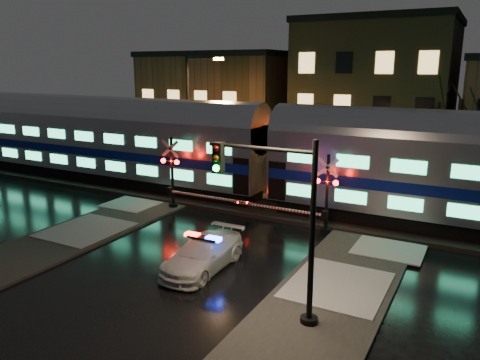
# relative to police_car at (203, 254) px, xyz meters

# --- Properties ---
(ground) EXTENTS (120.00, 120.00, 0.00)m
(ground) POSITION_rel_police_car_xyz_m (-1.12, 3.94, -0.67)
(ground) COLOR black
(ground) RESTS_ON ground
(ballast) EXTENTS (90.00, 4.20, 0.24)m
(ballast) POSITION_rel_police_car_xyz_m (-1.12, 8.94, -0.55)
(ballast) COLOR black
(ballast) RESTS_ON ground
(sidewalk_left) EXTENTS (4.00, 20.00, 0.12)m
(sidewalk_left) POSITION_rel_police_car_xyz_m (-7.62, -2.06, -0.61)
(sidewalk_left) COLOR #2D2D2D
(sidewalk_left) RESTS_ON ground
(sidewalk_right) EXTENTS (4.00, 20.00, 0.12)m
(sidewalk_right) POSITION_rel_police_car_xyz_m (5.38, -2.06, -0.61)
(sidewalk_right) COLOR #2D2D2D
(sidewalk_right) RESTS_ON ground
(building_left) EXTENTS (14.00, 10.00, 9.00)m
(building_left) POSITION_rel_police_car_xyz_m (-14.12, 25.94, 3.83)
(building_left) COLOR brown
(building_left) RESTS_ON ground
(building_mid) EXTENTS (12.00, 11.00, 11.50)m
(building_mid) POSITION_rel_police_car_xyz_m (0.88, 26.44, 5.08)
(building_mid) COLOR brown
(building_mid) RESTS_ON ground
(train) EXTENTS (51.00, 3.12, 5.92)m
(train) POSITION_rel_police_car_xyz_m (-1.11, 8.93, 2.71)
(train) COLOR black
(train) RESTS_ON ballast
(police_car) EXTENTS (1.95, 4.62, 1.49)m
(police_car) POSITION_rel_police_car_xyz_m (0.00, 0.00, 0.00)
(police_car) COLOR silver
(police_car) RESTS_ON ground
(crossing_signal_right) EXTENTS (5.70, 0.65, 4.04)m
(crossing_signal_right) POSITION_rel_police_car_xyz_m (2.78, 6.24, 1.00)
(crossing_signal_right) COLOR black
(crossing_signal_right) RESTS_ON ground
(crossing_signal_left) EXTENTS (5.96, 0.66, 4.22)m
(crossing_signal_left) POSITION_rel_police_car_xyz_m (-5.77, 6.24, 1.08)
(crossing_signal_left) COLOR black
(crossing_signal_left) RESTS_ON ground
(traffic_light) EXTENTS (3.91, 0.70, 6.05)m
(traffic_light) POSITION_rel_police_car_xyz_m (4.38, -2.09, 2.54)
(traffic_light) COLOR black
(traffic_light) RESTS_ON ground
(streetlight) EXTENTS (2.99, 0.31, 8.95)m
(streetlight) POSITION_rel_police_car_xyz_m (-9.13, 12.94, 4.49)
(streetlight) COLOR black
(streetlight) RESTS_ON ground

